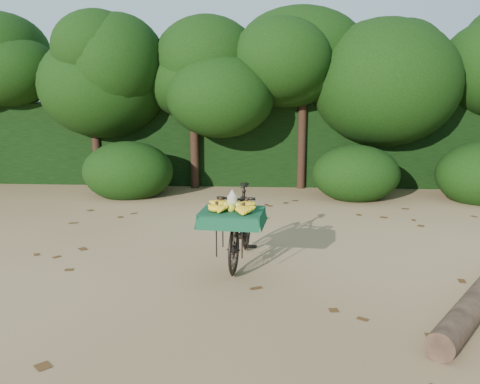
{
  "coord_description": "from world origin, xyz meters",
  "views": [
    {
      "loc": [
        -0.11,
        -5.54,
        2.15
      ],
      "look_at": [
        -0.5,
        0.4,
        0.92
      ],
      "focal_mm": 38.0,
      "sensor_mm": 36.0,
      "label": 1
    }
  ],
  "objects": [
    {
      "name": "ground",
      "position": [
        0.0,
        0.0,
        0.0
      ],
      "size": [
        80.0,
        80.0,
        0.0
      ],
      "primitive_type": "plane",
      "color": "tan",
      "rests_on": "ground"
    },
    {
      "name": "tree_row",
      "position": [
        -0.65,
        5.5,
        2.0
      ],
      "size": [
        14.5,
        2.0,
        4.0
      ],
      "primitive_type": null,
      "color": "black",
      "rests_on": "ground"
    },
    {
      "name": "vendor_bicycle",
      "position": [
        -0.5,
        0.5,
        0.49
      ],
      "size": [
        0.74,
        1.73,
        0.97
      ],
      "rotation": [
        0.0,
        0.0,
        -0.1
      ],
      "color": "black",
      "rests_on": "ground"
    },
    {
      "name": "hedge_backdrop",
      "position": [
        0.0,
        6.3,
        0.9
      ],
      "size": [
        26.0,
        1.8,
        1.8
      ],
      "primitive_type": "cube",
      "color": "black",
      "rests_on": "ground"
    },
    {
      "name": "bush_clumps",
      "position": [
        0.5,
        4.3,
        0.45
      ],
      "size": [
        8.8,
        1.7,
        0.9
      ],
      "primitive_type": null,
      "color": "black",
      "rests_on": "ground"
    },
    {
      "name": "leaf_litter",
      "position": [
        0.0,
        0.65,
        0.01
      ],
      "size": [
        7.0,
        7.3,
        0.01
      ],
      "primitive_type": null,
      "color": "#4D2F14",
      "rests_on": "ground"
    }
  ]
}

